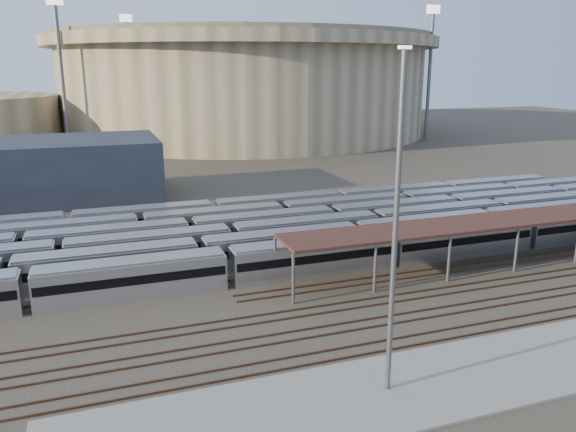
% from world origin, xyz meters
% --- Properties ---
extents(ground, '(420.00, 420.00, 0.00)m').
position_xyz_m(ground, '(0.00, 0.00, 0.00)').
color(ground, '#383026').
rests_on(ground, ground).
extents(apron, '(50.00, 9.00, 0.20)m').
position_xyz_m(apron, '(-5.00, -15.00, 0.10)').
color(apron, gray).
rests_on(apron, ground).
extents(subway_trains, '(130.19, 23.90, 3.60)m').
position_xyz_m(subway_trains, '(2.17, 18.50, 1.80)').
color(subway_trains, silver).
rests_on(subway_trains, ground).
extents(inspection_shed, '(60.30, 6.00, 5.30)m').
position_xyz_m(inspection_shed, '(22.00, 4.00, 4.98)').
color(inspection_shed, '#5A595E').
rests_on(inspection_shed, ground).
extents(empty_tracks, '(170.00, 9.62, 0.18)m').
position_xyz_m(empty_tracks, '(0.00, -5.00, 0.09)').
color(empty_tracks, '#4C3323').
rests_on(empty_tracks, ground).
extents(stadium, '(124.00, 124.00, 32.50)m').
position_xyz_m(stadium, '(25.00, 140.00, 16.47)').
color(stadium, tan).
rests_on(stadium, ground).
extents(service_building, '(42.00, 20.00, 10.00)m').
position_xyz_m(service_building, '(-35.00, 55.00, 5.00)').
color(service_building, '#1E232D').
rests_on(service_building, ground).
extents(floodlight_0, '(4.00, 1.00, 38.40)m').
position_xyz_m(floodlight_0, '(-30.00, 110.00, 20.65)').
color(floodlight_0, '#5A595E').
rests_on(floodlight_0, ground).
extents(floodlight_2, '(4.00, 1.00, 38.40)m').
position_xyz_m(floodlight_2, '(70.00, 100.00, 20.65)').
color(floodlight_2, '#5A595E').
rests_on(floodlight_2, ground).
extents(floodlight_3, '(4.00, 1.00, 38.40)m').
position_xyz_m(floodlight_3, '(-10.00, 160.00, 20.65)').
color(floodlight_3, '#5A595E').
rests_on(floodlight_3, ground).
extents(yard_light_pole, '(0.81, 0.36, 22.71)m').
position_xyz_m(yard_light_pole, '(-6.88, -14.69, 11.64)').
color(yard_light_pole, '#5A595E').
rests_on(yard_light_pole, apron).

